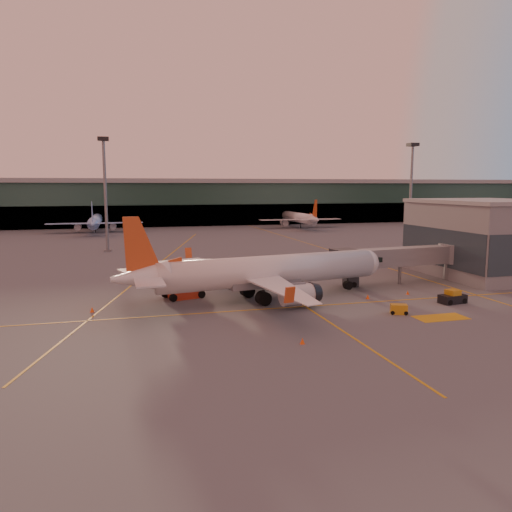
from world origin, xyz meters
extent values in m
plane|color=#4C4F54|center=(0.00, 0.00, 0.00)|extent=(600.00, 600.00, 0.00)
cube|color=#C89112|center=(0.00, 5.00, 0.01)|extent=(80.00, 0.25, 0.01)
cube|color=#C89112|center=(-10.00, 45.00, 0.01)|extent=(31.30, 115.98, 0.01)
cube|color=#C89112|center=(30.00, 70.00, 0.01)|extent=(0.25, 160.00, 0.01)
cube|color=#C89112|center=(5.00, -8.00, 0.01)|extent=(0.25, 30.00, 0.01)
cube|color=#C89112|center=(18.00, -4.00, 0.01)|extent=(6.00, 3.00, 0.01)
cube|color=#19382D|center=(0.00, 142.00, 8.00)|extent=(400.00, 18.00, 16.00)
cube|color=gray|center=(0.00, 142.00, 16.80)|extent=(400.00, 20.00, 1.60)
cube|color=black|center=(0.00, 133.50, 4.00)|extent=(400.00, 1.00, 8.00)
cube|color=slate|center=(42.00, 18.00, 6.00)|extent=(18.00, 22.00, 12.00)
cube|color=#2D3D47|center=(33.05, 18.00, 5.00)|extent=(0.30, 21.60, 6.00)
cube|color=gray|center=(42.00, 18.00, 12.30)|extent=(18.40, 22.40, 0.60)
cylinder|color=slate|center=(-20.00, 66.00, 12.50)|extent=(0.70, 0.70, 25.00)
cube|color=black|center=(-20.00, 66.00, 25.20)|extent=(2.40, 2.40, 0.80)
cube|color=slate|center=(-20.00, 66.00, 0.25)|extent=(1.60, 1.60, 0.50)
cylinder|color=slate|center=(55.00, 62.00, 12.50)|extent=(0.70, 0.70, 25.00)
cube|color=black|center=(55.00, 62.00, 25.20)|extent=(2.40, 2.40, 0.80)
cube|color=slate|center=(55.00, 62.00, 0.25)|extent=(1.60, 1.60, 0.50)
cylinder|color=silver|center=(1.96, 9.91, 3.90)|extent=(30.59, 8.78, 3.90)
sphere|color=silver|center=(16.94, 12.37, 3.90)|extent=(3.82, 3.82, 3.82)
cube|color=black|center=(18.03, 12.55, 4.38)|extent=(2.14, 2.78, 0.68)
cone|color=silver|center=(-14.84, 7.14, 4.19)|extent=(7.18, 4.74, 3.70)
cube|color=silver|center=(-13.94, 3.91, 4.29)|extent=(3.29, 6.37, 0.19)
cylinder|color=silver|center=(3.65, 4.18, 1.75)|extent=(4.43, 3.16, 2.53)
cylinder|color=black|center=(0.18, 7.05, 0.88)|extent=(1.95, 1.63, 1.75)
cylinder|color=black|center=(0.18, 7.05, 1.41)|extent=(0.35, 0.35, 1.07)
cube|color=silver|center=(-15.02, 10.49, 4.29)|extent=(4.88, 6.95, 0.19)
cylinder|color=silver|center=(1.73, 15.87, 1.75)|extent=(4.43, 3.16, 2.53)
cylinder|color=black|center=(-0.64, 12.05, 0.88)|extent=(1.95, 1.63, 1.75)
cylinder|color=black|center=(-0.64, 12.05, 1.41)|extent=(0.35, 0.35, 1.07)
cube|color=slate|center=(0.86, 9.73, 2.63)|extent=(10.00, 4.64, 1.56)
cylinder|color=black|center=(14.01, 11.89, 0.88)|extent=(1.34, 0.97, 1.23)
cube|color=slate|center=(24.07, 14.94, 4.20)|extent=(20.14, 4.70, 2.70)
cube|color=#2D3035|center=(14.64, 14.49, 4.20)|extent=(3.74, 3.74, 3.00)
cube|color=#2D3035|center=(16.14, 15.39, 1.20)|extent=(1.60, 2.40, 2.40)
cylinder|color=black|center=(16.14, 14.29, 0.40)|extent=(0.80, 0.40, 0.80)
cylinder|color=black|center=(16.14, 16.49, 0.40)|extent=(0.80, 0.40, 0.80)
cylinder|color=slate|center=(24.07, 14.94, 1.45)|extent=(0.50, 0.50, 2.90)
cylinder|color=slate|center=(34.00, 16.00, 4.20)|extent=(4.40, 4.40, 3.00)
cylinder|color=slate|center=(34.00, 16.00, 1.45)|extent=(2.40, 2.40, 2.90)
cube|color=red|center=(-9.03, 13.70, 0.84)|extent=(4.22, 3.62, 1.68)
cube|color=silver|center=(-9.35, 13.61, 3.48)|extent=(7.04, 4.56, 3.14)
cylinder|color=black|center=(-10.58, 11.83, 0.51)|extent=(1.08, 0.67, 1.01)
cylinder|color=black|center=(-6.71, 13.00, 0.51)|extent=(1.08, 0.67, 1.01)
cube|color=#BE8717|center=(14.27, -1.26, 0.57)|extent=(2.18, 1.78, 1.13)
cylinder|color=black|center=(13.39, -1.41, 0.24)|extent=(0.53, 0.40, 0.47)
cylinder|color=black|center=(14.78, -1.99, 0.24)|extent=(0.53, 0.40, 0.47)
cube|color=black|center=(23.79, 1.81, 0.54)|extent=(3.58, 2.25, 1.09)
cube|color=#BE8717|center=(23.79, 1.81, 1.28)|extent=(1.60, 1.76, 0.89)
cylinder|color=black|center=(22.73, 0.85, 0.35)|extent=(0.73, 0.39, 0.69)
cylinder|color=black|center=(25.08, 1.20, 0.35)|extent=(0.73, 0.39, 0.69)
cone|color=#F2500C|center=(21.12, 7.86, 0.27)|extent=(0.42, 0.42, 0.54)
cube|color=#F2500C|center=(21.12, 7.86, 0.01)|extent=(0.37, 0.37, 0.03)
cone|color=#F2500C|center=(-20.40, 8.90, 0.31)|extent=(0.49, 0.49, 0.63)
cube|color=#F2500C|center=(-20.40, 8.90, 0.02)|extent=(0.43, 0.43, 0.03)
cone|color=#F2500C|center=(-0.51, -8.89, 0.29)|extent=(0.46, 0.46, 0.59)
cube|color=#F2500C|center=(-0.51, -8.89, 0.02)|extent=(0.40, 0.40, 0.03)
cone|color=#F2500C|center=(-0.36, 26.47, 0.24)|extent=(0.38, 0.38, 0.49)
cube|color=#F2500C|center=(-0.36, 26.47, 0.01)|extent=(0.33, 0.33, 0.03)
cone|color=#F2500C|center=(14.48, 6.78, 0.31)|extent=(0.48, 0.48, 0.61)
cube|color=#F2500C|center=(14.48, 6.78, 0.02)|extent=(0.41, 0.41, 0.03)
camera|label=1|loc=(-16.58, -51.73, 14.79)|focal=35.00mm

